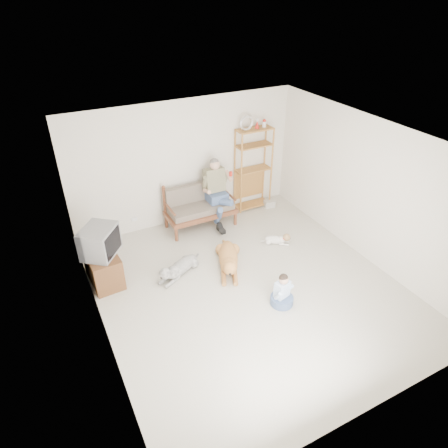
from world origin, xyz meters
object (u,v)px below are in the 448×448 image
etagere (253,168)px  tv_stand (103,267)px  golden_retriever (229,260)px  loveseat (199,205)px

etagere → tv_stand: etagere is taller
golden_retriever → etagere: bearing=74.1°
etagere → golden_retriever: etagere is taller
loveseat → etagere: bearing=7.6°
etagere → tv_stand: 4.03m
loveseat → golden_retriever: 1.70m
loveseat → tv_stand: 2.54m
loveseat → tv_stand: loveseat is taller
loveseat → etagere: etagere is taller
tv_stand → loveseat: bearing=19.0°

